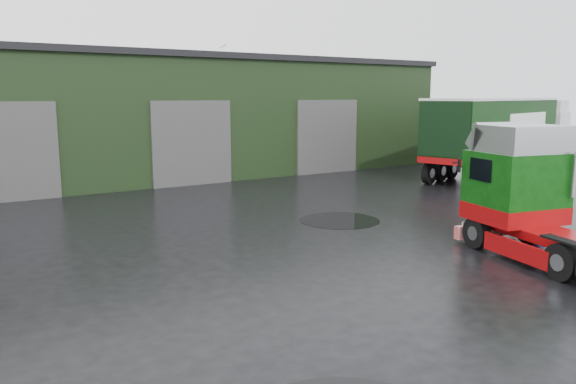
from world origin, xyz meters
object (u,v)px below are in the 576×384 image
object	(u,v)px
lorry_right	(495,136)
wash_bucket	(540,234)
tree_back_b	(204,102)
hero_tractor	(561,197)
warehouse	(148,115)

from	to	relation	value
lorry_right	wash_bucket	bearing A→B (deg)	-63.22
lorry_right	tree_back_b	xyz separation A→B (m)	(-7.00, 21.61, 1.68)
hero_tractor	wash_bucket	xyz separation A→B (m)	(1.98, 1.73, -1.60)
hero_tractor	tree_back_b	bearing A→B (deg)	93.23
warehouse	tree_back_b	bearing A→B (deg)	51.34
tree_back_b	lorry_right	bearing A→B (deg)	-72.05
warehouse	wash_bucket	size ratio (longest dim) A/B	101.53
warehouse	hero_tractor	world-z (taller)	warehouse
tree_back_b	wash_bucket	bearing A→B (deg)	-96.41
hero_tractor	wash_bucket	distance (m)	3.08
warehouse	hero_tractor	xyz separation A→B (m)	(2.50, -23.00, -1.41)
warehouse	tree_back_b	xyz separation A→B (m)	(8.00, 10.00, 0.59)
hero_tractor	lorry_right	xyz separation A→B (m)	(12.50, 11.39, 0.33)
lorry_right	wash_bucket	size ratio (longest dim) A/B	49.43
warehouse	lorry_right	world-z (taller)	warehouse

